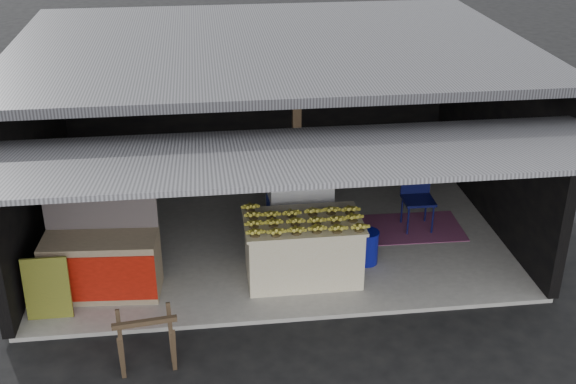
{
  "coord_description": "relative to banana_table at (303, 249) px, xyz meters",
  "views": [
    {
      "loc": [
        -0.99,
        -7.52,
        5.51
      ],
      "look_at": [
        0.13,
        1.55,
        1.1
      ],
      "focal_mm": 45.0,
      "sensor_mm": 36.0,
      "label": 1
    }
  ],
  "objects": [
    {
      "name": "magenta_rug",
      "position": [
        1.94,
        1.17,
        -0.44
      ],
      "size": [
        1.52,
        1.04,
        0.01
      ],
      "primitive_type": "cube",
      "rotation": [
        0.0,
        0.0,
        -0.02
      ],
      "color": "#6B1753",
      "rests_on": "concrete_slab"
    },
    {
      "name": "white_crate",
      "position": [
        0.1,
        1.08,
        0.07
      ],
      "size": [
        0.96,
        0.67,
        1.04
      ],
      "rotation": [
        0.0,
        0.0,
        0.04
      ],
      "color": "white",
      "rests_on": "concrete_slab"
    },
    {
      "name": "plastic_chair",
      "position": [
        1.97,
        1.27,
        0.14
      ],
      "size": [
        0.48,
        0.48,
        0.99
      ],
      "rotation": [
        0.0,
        0.0,
        -0.02
      ],
      "color": "#0B0E3D",
      "rests_on": "concrete_slab"
    },
    {
      "name": "ground",
      "position": [
        -0.27,
        -0.97,
        -0.5
      ],
      "size": [
        80.0,
        80.0,
        0.0
      ],
      "primitive_type": "plane",
      "color": "black",
      "rests_on": "ground"
    },
    {
      "name": "green_signboard",
      "position": [
        -3.33,
        -0.55,
        -0.02
      ],
      "size": [
        0.57,
        0.11,
        0.85
      ],
      "primitive_type": "cube",
      "rotation": [
        -0.09,
        0.0,
        0.0
      ],
      "color": "black",
      "rests_on": "concrete_slab"
    },
    {
      "name": "neighbor_stall",
      "position": [
        -2.7,
        -0.07,
        0.02
      ],
      "size": [
        1.53,
        0.78,
        1.54
      ],
      "rotation": [
        0.0,
        0.0,
        -0.07
      ],
      "color": "#998466",
      "rests_on": "concrete_slab"
    },
    {
      "name": "picture_frames",
      "position": [
        -0.44,
        3.92,
        1.43
      ],
      "size": [
        1.62,
        0.04,
        0.46
      ],
      "color": "black",
      "rests_on": "shophouse"
    },
    {
      "name": "sawhorse",
      "position": [
        -2.04,
        -1.7,
        -0.06
      ],
      "size": [
        0.73,
        0.69,
        0.7
      ],
      "rotation": [
        0.0,
        0.0,
        0.12
      ],
      "color": "#463523",
      "rests_on": "ground"
    },
    {
      "name": "banana_table",
      "position": [
        0.0,
        0.0,
        0.0
      ],
      "size": [
        1.6,
        0.99,
        0.88
      ],
      "rotation": [
        0.0,
        0.0,
        0.0
      ],
      "color": "silver",
      "rests_on": "concrete_slab"
    },
    {
      "name": "water_barrel",
      "position": [
        0.96,
        0.25,
        -0.21
      ],
      "size": [
        0.32,
        0.32,
        0.47
      ],
      "primitive_type": "cylinder",
      "color": "#0C1187",
      "rests_on": "concrete_slab"
    },
    {
      "name": "concrete_slab",
      "position": [
        -0.27,
        1.53,
        -0.47
      ],
      "size": [
        7.0,
        5.0,
        0.06
      ],
      "primitive_type": "cube",
      "color": "gray",
      "rests_on": "ground"
    },
    {
      "name": "banana_pile",
      "position": [
        0.0,
        -0.0,
        0.53
      ],
      "size": [
        1.48,
        0.89,
        0.17
      ],
      "primitive_type": null,
      "rotation": [
        0.0,
        0.0,
        0.0
      ],
      "color": "yellow",
      "rests_on": "banana_table"
    },
    {
      "name": "shophouse",
      "position": [
        -0.27,
        1.84,
        1.6
      ],
      "size": [
        7.4,
        7.29,
        3.02
      ],
      "color": "black",
      "rests_on": "ground"
    }
  ]
}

